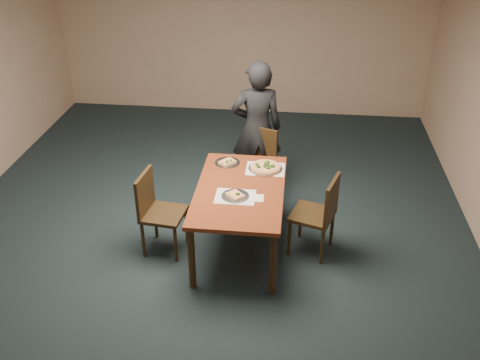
# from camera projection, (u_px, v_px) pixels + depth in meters

# --- Properties ---
(ground) EXTENTS (8.00, 8.00, 0.00)m
(ground) POSITION_uv_depth(u_px,v_px,m) (202.00, 252.00, 5.78)
(ground) COLOR black
(ground) RESTS_ON ground
(room_shell) EXTENTS (8.00, 8.00, 8.00)m
(room_shell) POSITION_uv_depth(u_px,v_px,m) (196.00, 101.00, 4.91)
(room_shell) COLOR tan
(room_shell) RESTS_ON ground
(dining_table) EXTENTS (0.90, 1.50, 0.75)m
(dining_table) POSITION_uv_depth(u_px,v_px,m) (240.00, 196.00, 5.52)
(dining_table) COLOR #5E2512
(dining_table) RESTS_ON ground
(chair_far) EXTENTS (0.55, 0.55, 0.91)m
(chair_far) POSITION_uv_depth(u_px,v_px,m) (257.00, 161.00, 6.50)
(chair_far) COLOR black
(chair_far) RESTS_ON ground
(chair_left) EXTENTS (0.47, 0.47, 0.91)m
(chair_left) POSITION_uv_depth(u_px,v_px,m) (156.00, 208.00, 5.59)
(chair_left) COLOR black
(chair_left) RESTS_ON ground
(chair_right) EXTENTS (0.53, 0.53, 0.91)m
(chair_right) POSITION_uv_depth(u_px,v_px,m) (320.00, 211.00, 5.53)
(chair_right) COLOR black
(chair_right) RESTS_ON ground
(diner) EXTENTS (0.68, 0.51, 1.70)m
(diner) POSITION_uv_depth(u_px,v_px,m) (257.00, 129.00, 6.51)
(diner) COLOR black
(diner) RESTS_ON ground
(placemat_main) EXTENTS (0.42, 0.32, 0.00)m
(placemat_main) POSITION_uv_depth(u_px,v_px,m) (265.00, 169.00, 5.84)
(placemat_main) COLOR white
(placemat_main) RESTS_ON dining_table
(placemat_near) EXTENTS (0.40, 0.30, 0.00)m
(placemat_near) POSITION_uv_depth(u_px,v_px,m) (235.00, 197.00, 5.34)
(placemat_near) COLOR white
(placemat_near) RESTS_ON dining_table
(pizza_pan) EXTENTS (0.37, 0.37, 0.07)m
(pizza_pan) POSITION_uv_depth(u_px,v_px,m) (265.00, 167.00, 5.82)
(pizza_pan) COLOR silver
(pizza_pan) RESTS_ON dining_table
(slice_plate_near) EXTENTS (0.28, 0.28, 0.06)m
(slice_plate_near) POSITION_uv_depth(u_px,v_px,m) (235.00, 196.00, 5.33)
(slice_plate_near) COLOR silver
(slice_plate_near) RESTS_ON dining_table
(slice_plate_far) EXTENTS (0.28, 0.28, 0.06)m
(slice_plate_far) POSITION_uv_depth(u_px,v_px,m) (227.00, 162.00, 5.95)
(slice_plate_far) COLOR silver
(slice_plate_far) RESTS_ON dining_table
(napkin) EXTENTS (0.14, 0.14, 0.01)m
(napkin) POSITION_uv_depth(u_px,v_px,m) (257.00, 198.00, 5.31)
(napkin) COLOR white
(napkin) RESTS_ON dining_table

